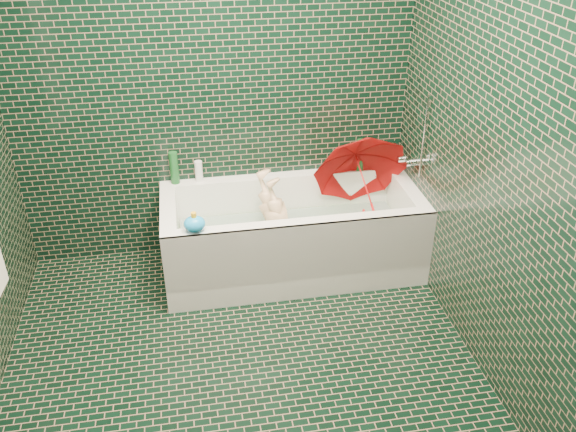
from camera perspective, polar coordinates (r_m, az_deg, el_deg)
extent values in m
plane|color=black|center=(3.43, -4.07, -15.16)|extent=(2.80, 2.80, 0.00)
plane|color=black|center=(3.99, -7.12, 12.70)|extent=(2.80, 0.00, 2.80)
plane|color=black|center=(1.57, 0.49, -19.16)|extent=(2.80, 0.00, 2.80)
plane|color=black|center=(3.07, 19.99, 5.55)|extent=(0.00, 2.80, 2.80)
cube|color=white|center=(4.22, 0.36, -3.85)|extent=(1.70, 0.75, 0.15)
cube|color=white|center=(4.34, -0.41, 1.53)|extent=(1.70, 0.10, 0.40)
cube|color=white|center=(3.80, 1.27, -3.13)|extent=(1.70, 0.10, 0.40)
cube|color=white|center=(4.27, 11.00, 0.35)|extent=(0.10, 0.55, 0.40)
cube|color=white|center=(4.02, -10.92, -1.67)|extent=(0.10, 0.55, 0.40)
cube|color=white|center=(3.81, 1.38, -4.40)|extent=(1.70, 0.02, 0.55)
cube|color=green|center=(4.17, 0.37, -2.93)|extent=(1.35, 0.47, 0.01)
cube|color=silver|center=(4.09, 0.37, -1.24)|extent=(1.48, 0.53, 0.00)
cylinder|color=silver|center=(4.10, 11.90, 4.98)|extent=(0.14, 0.05, 0.05)
cylinder|color=silver|center=(4.13, 10.57, 5.27)|extent=(0.05, 0.04, 0.04)
cylinder|color=silver|center=(3.93, 12.62, 7.25)|extent=(0.01, 0.01, 0.55)
imported|color=#E1B78C|center=(4.10, -0.61, -1.06)|extent=(0.89, 0.47, 0.38)
imported|color=red|center=(4.09, 7.14, 3.19)|extent=(0.78, 0.85, 0.91)
imported|color=white|center=(4.41, 10.00, 4.43)|extent=(0.12, 0.12, 0.24)
imported|color=#4A1B67|center=(4.42, 9.95, 4.49)|extent=(0.11, 0.11, 0.18)
imported|color=#164E20|center=(4.41, 9.74, 4.45)|extent=(0.14, 0.14, 0.15)
cylinder|color=#164E20|center=(4.30, 6.77, 5.68)|extent=(0.07, 0.07, 0.23)
cylinder|color=silver|center=(4.41, 9.94, 5.74)|extent=(0.06, 0.06, 0.19)
cylinder|color=#164E20|center=(4.16, -10.61, 4.45)|extent=(0.08, 0.08, 0.22)
cylinder|color=white|center=(4.18, -8.35, 4.19)|extent=(0.06, 0.06, 0.14)
ellipsoid|color=yellow|center=(4.36, 6.86, 4.95)|extent=(0.11, 0.10, 0.07)
sphere|color=yellow|center=(4.36, 7.32, 5.56)|extent=(0.05, 0.05, 0.05)
cone|color=orange|center=(4.38, 7.60, 5.58)|extent=(0.02, 0.03, 0.02)
ellipsoid|color=#1A98F2|center=(3.61, -8.74, -0.74)|extent=(0.15, 0.13, 0.10)
cylinder|color=yellow|center=(3.58, -8.81, 0.06)|extent=(0.03, 0.03, 0.04)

